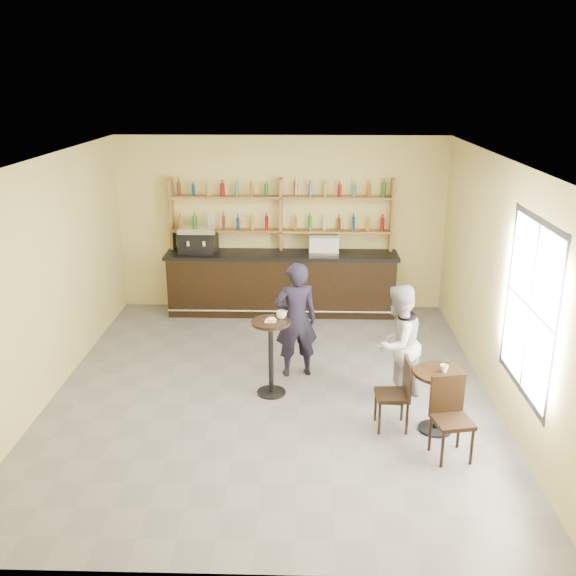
{
  "coord_description": "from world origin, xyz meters",
  "views": [
    {
      "loc": [
        0.45,
        -8.07,
        4.18
      ],
      "look_at": [
        0.2,
        0.8,
        1.25
      ],
      "focal_mm": 40.0,
      "sensor_mm": 36.0,
      "label": 1
    }
  ],
  "objects_px": {
    "patron_second": "(397,344)",
    "pedestal_table": "(271,358)",
    "cafe_table": "(437,401)",
    "chair_west": "(392,394)",
    "espresso_machine": "(198,240)",
    "chair_south": "(452,420)",
    "bar_counter": "(282,283)",
    "man_main": "(296,320)",
    "pastry_case": "(324,245)"
  },
  "relations": [
    {
      "from": "bar_counter",
      "to": "patron_second",
      "type": "height_order",
      "value": "patron_second"
    },
    {
      "from": "cafe_table",
      "to": "bar_counter",
      "type": "bearing_deg",
      "value": 116.5
    },
    {
      "from": "cafe_table",
      "to": "chair_south",
      "type": "height_order",
      "value": "chair_south"
    },
    {
      "from": "bar_counter",
      "to": "cafe_table",
      "type": "distance_m",
      "value": 4.64
    },
    {
      "from": "bar_counter",
      "to": "chair_south",
      "type": "xyz_separation_m",
      "value": [
        2.12,
        -4.75,
        -0.09
      ]
    },
    {
      "from": "man_main",
      "to": "bar_counter",
      "type": "bearing_deg",
      "value": -95.07
    },
    {
      "from": "cafe_table",
      "to": "chair_west",
      "type": "xyz_separation_m",
      "value": [
        -0.55,
        0.05,
        0.06
      ]
    },
    {
      "from": "cafe_table",
      "to": "chair_west",
      "type": "relative_size",
      "value": 0.87
    },
    {
      "from": "bar_counter",
      "to": "cafe_table",
      "type": "height_order",
      "value": "bar_counter"
    },
    {
      "from": "patron_second",
      "to": "bar_counter",
      "type": "bearing_deg",
      "value": -108.96
    },
    {
      "from": "espresso_machine",
      "to": "cafe_table",
      "type": "relative_size",
      "value": 0.83
    },
    {
      "from": "espresso_machine",
      "to": "chair_west",
      "type": "relative_size",
      "value": 0.72
    },
    {
      "from": "bar_counter",
      "to": "patron_second",
      "type": "relative_size",
      "value": 2.58
    },
    {
      "from": "bar_counter",
      "to": "man_main",
      "type": "height_order",
      "value": "man_main"
    },
    {
      "from": "cafe_table",
      "to": "chair_south",
      "type": "xyz_separation_m",
      "value": [
        0.05,
        -0.6,
        0.08
      ]
    },
    {
      "from": "bar_counter",
      "to": "chair_south",
      "type": "height_order",
      "value": "bar_counter"
    },
    {
      "from": "espresso_machine",
      "to": "man_main",
      "type": "bearing_deg",
      "value": -50.33
    },
    {
      "from": "man_main",
      "to": "chair_south",
      "type": "height_order",
      "value": "man_main"
    },
    {
      "from": "chair_south",
      "to": "chair_west",
      "type": "bearing_deg",
      "value": 120.79
    },
    {
      "from": "pastry_case",
      "to": "patron_second",
      "type": "distance_m",
      "value": 3.5
    },
    {
      "from": "espresso_machine",
      "to": "man_main",
      "type": "height_order",
      "value": "man_main"
    },
    {
      "from": "chair_south",
      "to": "pedestal_table",
      "type": "bearing_deg",
      "value": 132.85
    },
    {
      "from": "cafe_table",
      "to": "chair_south",
      "type": "relative_size",
      "value": 0.83
    },
    {
      "from": "cafe_table",
      "to": "man_main",
      "type": "bearing_deg",
      "value": 138.96
    },
    {
      "from": "chair_south",
      "to": "patron_second",
      "type": "distance_m",
      "value": 1.51
    },
    {
      "from": "espresso_machine",
      "to": "chair_south",
      "type": "xyz_separation_m",
      "value": [
        3.63,
        -4.75,
        -0.9
      ]
    },
    {
      "from": "patron_second",
      "to": "pedestal_table",
      "type": "bearing_deg",
      "value": -49.25
    },
    {
      "from": "espresso_machine",
      "to": "pedestal_table",
      "type": "bearing_deg",
      "value": -60.45
    },
    {
      "from": "bar_counter",
      "to": "chair_west",
      "type": "xyz_separation_m",
      "value": [
        1.52,
        -4.1,
        -0.11
      ]
    },
    {
      "from": "pedestal_table",
      "to": "espresso_machine",
      "type": "bearing_deg",
      "value": 114.69
    },
    {
      "from": "bar_counter",
      "to": "pedestal_table",
      "type": "distance_m",
      "value": 3.23
    },
    {
      "from": "cafe_table",
      "to": "patron_second",
      "type": "bearing_deg",
      "value": 116.92
    },
    {
      "from": "bar_counter",
      "to": "espresso_machine",
      "type": "xyz_separation_m",
      "value": [
        -1.51,
        0.0,
        0.81
      ]
    },
    {
      "from": "chair_west",
      "to": "chair_south",
      "type": "xyz_separation_m",
      "value": [
        0.6,
        -0.65,
        0.02
      ]
    },
    {
      "from": "pedestal_table",
      "to": "man_main",
      "type": "height_order",
      "value": "man_main"
    },
    {
      "from": "patron_second",
      "to": "espresso_machine",
      "type": "bearing_deg",
      "value": -91.91
    },
    {
      "from": "pastry_case",
      "to": "patron_second",
      "type": "xyz_separation_m",
      "value": [
        0.9,
        -3.35,
        -0.49
      ]
    },
    {
      "from": "patron_second",
      "to": "chair_south",
      "type": "bearing_deg",
      "value": 62.67
    },
    {
      "from": "bar_counter",
      "to": "pastry_case",
      "type": "distance_m",
      "value": 1.06
    },
    {
      "from": "pastry_case",
      "to": "cafe_table",
      "type": "xyz_separation_m",
      "value": [
        1.31,
        -4.15,
        -0.9
      ]
    },
    {
      "from": "chair_west",
      "to": "patron_second",
      "type": "relative_size",
      "value": 0.56
    },
    {
      "from": "espresso_machine",
      "to": "cafe_table",
      "type": "bearing_deg",
      "value": -44.35
    },
    {
      "from": "man_main",
      "to": "chair_south",
      "type": "relative_size",
      "value": 1.79
    },
    {
      "from": "man_main",
      "to": "patron_second",
      "type": "bearing_deg",
      "value": 139.75
    },
    {
      "from": "pastry_case",
      "to": "man_main",
      "type": "distance_m",
      "value": 2.69
    },
    {
      "from": "bar_counter",
      "to": "pedestal_table",
      "type": "bearing_deg",
      "value": -90.41
    },
    {
      "from": "pastry_case",
      "to": "cafe_table",
      "type": "distance_m",
      "value": 4.44
    },
    {
      "from": "pedestal_table",
      "to": "cafe_table",
      "type": "relative_size",
      "value": 1.35
    },
    {
      "from": "chair_west",
      "to": "bar_counter",
      "type": "bearing_deg",
      "value": -161.8
    },
    {
      "from": "pastry_case",
      "to": "pedestal_table",
      "type": "distance_m",
      "value": 3.41
    }
  ]
}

